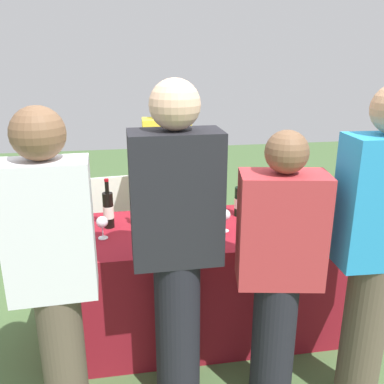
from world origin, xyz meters
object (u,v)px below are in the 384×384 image
wine_bottle_0 (73,210)px  guest_1 (177,245)px  wine_glass_3 (284,212)px  wine_glass_0 (102,223)px  wine_glass_2 (225,216)px  wine_glass_1 (177,226)px  wine_bottle_4 (239,201)px  ice_bucket (286,208)px  guest_3 (376,246)px  menu_board (104,221)px  server_pouring (168,183)px  wine_bottle_1 (108,210)px  wine_bottle_2 (142,211)px  wine_bottle_3 (197,205)px  guest_0 (54,275)px  guest_2 (278,270)px  wine_bottle_5 (268,196)px

wine_bottle_0 → guest_1: bearing=-53.2°
wine_glass_3 → wine_glass_0: bearing=179.5°
wine_glass_2 → wine_bottle_0: bearing=164.8°
wine_glass_1 → wine_glass_2: (0.32, 0.13, -0.01)m
wine_bottle_4 → ice_bucket: wine_bottle_4 is taller
guest_3 → menu_board: guest_3 is taller
wine_bottle_0 → server_pouring: server_pouring is taller
wine_bottle_1 → wine_bottle_2: size_ratio=1.07×
wine_bottle_0 → menu_board: wine_bottle_0 is taller
wine_bottle_0 → wine_glass_3: 1.39m
wine_bottle_3 → wine_bottle_4: (0.31, 0.05, -0.00)m
wine_bottle_1 → guest_1: 0.80m
wine_bottle_2 → menu_board: bearing=106.2°
wine_bottle_2 → guest_0: bearing=-117.8°
wine_bottle_4 → guest_3: guest_3 is taller
wine_bottle_1 → wine_bottle_3: size_ratio=1.05×
ice_bucket → guest_2: guest_2 is taller
wine_bottle_2 → guest_3: bearing=-37.4°
wine_bottle_3 → wine_bottle_4: 0.32m
wine_bottle_0 → guest_1: size_ratio=0.17×
wine_glass_2 → ice_bucket: (0.43, 0.06, 0.00)m
wine_bottle_5 → guest_3: (0.22, -0.98, 0.06)m
wine_bottle_3 → ice_bucket: wine_bottle_3 is taller
wine_glass_3 → guest_3: bearing=-74.5°
guest_1 → wine_bottle_4: bearing=54.3°
wine_glass_1 → server_pouring: server_pouring is taller
server_pouring → guest_3: guest_3 is taller
server_pouring → guest_0: bearing=66.6°
wine_bottle_5 → server_pouring: (-0.66, 0.50, -0.02)m
wine_glass_2 → guest_2: (0.12, -0.63, -0.06)m
menu_board → wine_bottle_3: bearing=-62.0°
guest_1 → ice_bucket: bearing=35.1°
wine_bottle_2 → wine_bottle_4: same height
wine_glass_2 → wine_bottle_1: bearing=165.7°
guest_1 → wine_glass_2: bearing=53.5°
wine_bottle_3 → wine_glass_3: size_ratio=2.11×
wine_bottle_2 → wine_glass_1: (0.20, -0.28, -0.00)m
menu_board → wine_bottle_0: bearing=-105.2°
wine_glass_2 → guest_2: 0.64m
wine_glass_1 → guest_1: bearing=-98.1°
wine_bottle_4 → server_pouring: server_pouring is taller
guest_3 → wine_glass_0: bearing=154.7°
wine_bottle_3 → guest_1: 0.76m
guest_1 → server_pouring: bearing=85.1°
wine_bottle_1 → wine_bottle_4: 0.90m
wine_bottle_3 → wine_glass_1: 0.38m
wine_bottle_1 → server_pouring: bearing=52.0°
guest_1 → wine_bottle_5: bearing=45.7°
wine_bottle_0 → wine_glass_0: 0.32m
wine_glass_2 → ice_bucket: 0.43m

